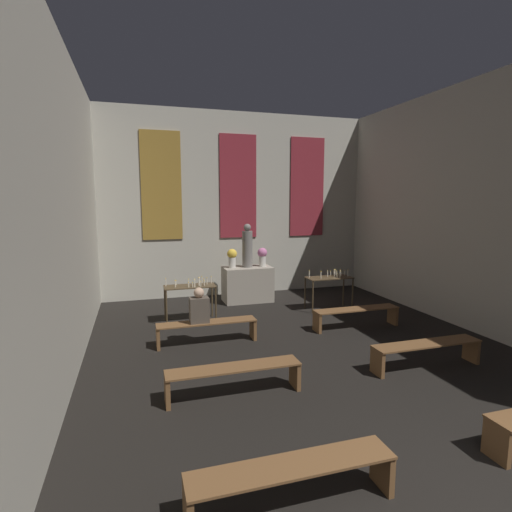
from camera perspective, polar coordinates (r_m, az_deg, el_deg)
wall_back at (r=11.61m, az=-2.64°, el=7.45°), size 7.88×0.16×5.20m
wall_left at (r=6.42m, az=-26.14°, el=5.97°), size 0.12×9.97×5.20m
wall_right at (r=9.25m, az=30.06°, el=6.09°), size 0.12×9.97×5.20m
altar at (r=10.86m, az=-1.23°, el=-4.03°), size 1.30×0.74×0.94m
statue at (r=10.70m, az=-1.25°, el=1.26°), size 0.28×0.28×1.17m
flower_vase_left at (r=10.62m, az=-3.44°, el=-0.15°), size 0.26×0.26×0.51m
flower_vase_right at (r=10.85m, az=0.91°, el=0.04°), size 0.26×0.26×0.51m
candle_rack_left at (r=9.14m, az=-9.38°, el=-4.85°), size 1.15×0.52×1.02m
candle_rack_right at (r=10.18m, az=10.42°, el=-3.57°), size 1.15×0.52×1.01m
pew_front_left at (r=4.04m, az=5.25°, el=-28.86°), size 1.90×0.36×0.43m
pew_second_left at (r=5.83m, az=-3.16°, el=-16.54°), size 1.90×0.36×0.43m
pew_second_right at (r=7.25m, az=23.19°, el=-12.18°), size 1.90×0.36×0.43m
pew_back_left at (r=7.82m, az=-7.01°, el=-10.09°), size 1.90×0.36×0.43m
pew_back_right at (r=8.93m, az=14.13°, el=-7.98°), size 1.90×0.36×0.43m
person_seated at (r=7.68m, az=-8.12°, el=-7.29°), size 0.36×0.24×0.67m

